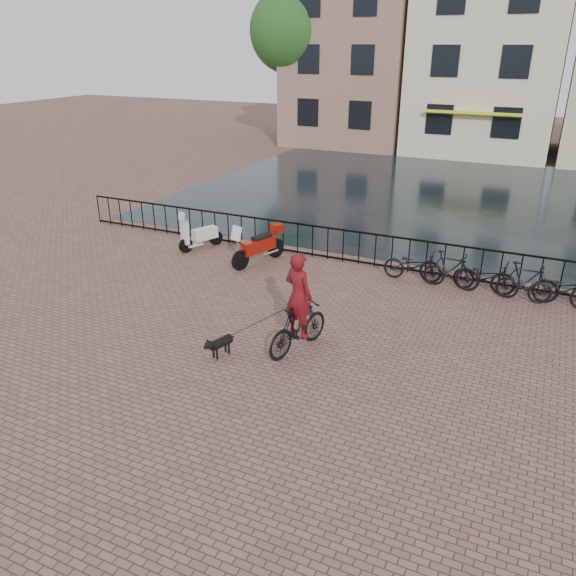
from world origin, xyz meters
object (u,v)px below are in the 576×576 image
at_px(scooter, 200,228).
at_px(cyclist, 298,309).
at_px(dog, 221,345).
at_px(motorcycle, 258,241).

bearing_deg(scooter, cyclist, -16.29).
xyz_separation_m(cyclist, scooter, (-5.49, 4.64, -0.31)).
xyz_separation_m(dog, motorcycle, (-1.82, 5.16, 0.44)).
distance_m(dog, motorcycle, 5.49).
distance_m(cyclist, dog, 1.81).
height_order(cyclist, dog, cyclist).
bearing_deg(motorcycle, cyclist, -34.28).
xyz_separation_m(motorcycle, scooter, (-2.29, 0.38, -0.01)).
xyz_separation_m(cyclist, dog, (-1.38, -0.91, -0.74)).
bearing_deg(motorcycle, dog, -51.80).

